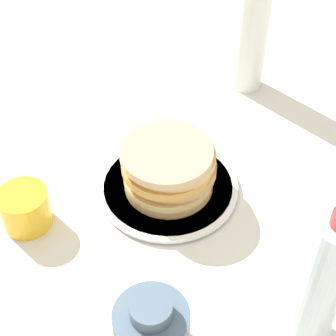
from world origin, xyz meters
name	(u,v)px	position (x,y,z in m)	size (l,w,h in m)	color
ground_plane	(164,198)	(0.00, 0.00, 0.00)	(4.00, 4.00, 0.00)	silver
plate	(168,187)	(0.01, -0.01, 0.01)	(0.24, 0.24, 0.01)	white
pancake_stack	(169,167)	(0.01, -0.01, 0.06)	(0.16, 0.17, 0.09)	tan
juice_glass	(25,208)	(0.03, 0.23, 0.03)	(0.08, 0.08, 0.07)	yellow
cream_jug	(152,329)	(-0.25, 0.11, 0.05)	(0.10, 0.10, 0.11)	#4C6075
water_bottle_near	(251,38)	(0.24, -0.27, 0.11)	(0.07, 0.07, 0.24)	silver
water_bottle_mid	(323,284)	(-0.31, -0.10, 0.12)	(0.06, 0.06, 0.26)	silver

